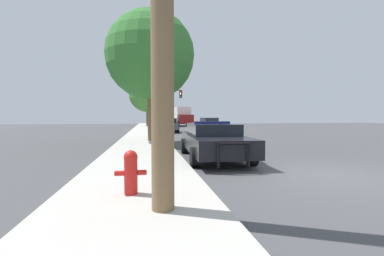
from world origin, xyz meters
TOP-DOWN VIEW (x-y plane):
  - ground_plane at (0.00, 0.00)m, footprint 110.00×110.00m
  - sidewalk_left at (-5.10, 0.00)m, footprint 3.00×110.00m
  - police_car at (-2.38, 3.32)m, footprint 2.30×5.29m
  - fire_hydrant at (-5.17, -1.23)m, footprint 0.59×0.26m
  - traffic_light at (-3.02, 23.46)m, footprint 3.93×0.35m
  - car_background_distant at (-0.40, 42.18)m, footprint 2.04×4.03m
  - car_background_midblock at (-2.67, 20.09)m, footprint 2.10×4.37m
  - car_background_oncoming at (2.14, 22.09)m, footprint 2.20×4.44m
  - box_truck at (1.42, 39.26)m, footprint 2.94×7.09m
  - tree_sidewalk_far at (-4.75, 37.10)m, footprint 6.00×6.00m
  - tree_sidewalk_near at (-4.63, 9.44)m, footprint 5.25×5.25m

SIDE VIEW (x-z plane):
  - ground_plane at x=0.00m, z-range 0.00..0.00m
  - sidewalk_left at x=-5.10m, z-range 0.00..0.13m
  - fire_hydrant at x=-5.17m, z-range 0.16..0.99m
  - police_car at x=-2.38m, z-range 0.01..1.43m
  - car_background_distant at x=-0.40m, z-range 0.04..1.48m
  - car_background_midblock at x=-2.67m, z-range 0.05..1.50m
  - car_background_oncoming at x=2.14m, z-range 0.04..1.54m
  - box_truck at x=1.42m, z-range 0.07..3.41m
  - traffic_light at x=-3.02m, z-range 1.14..5.86m
  - tree_sidewalk_near at x=-4.63m, z-range 1.37..9.11m
  - tree_sidewalk_far at x=-4.75m, z-range 1.26..9.54m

